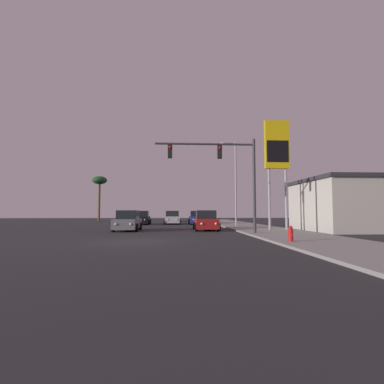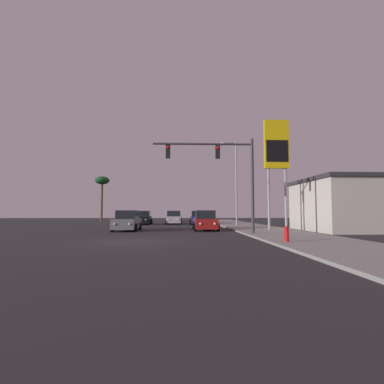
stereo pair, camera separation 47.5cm
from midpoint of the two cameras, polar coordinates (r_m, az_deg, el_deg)
ground_plane at (r=16.17m, az=-10.91°, el=-9.26°), size 120.00×120.00×0.00m
sidewalk_right at (r=26.91m, az=13.16°, el=-6.89°), size 5.00×60.00×0.12m
building_gas_station at (r=28.70m, az=30.71°, el=-2.06°), size 10.30×8.30×4.30m
car_grey at (r=25.44m, az=-11.73°, el=-5.51°), size 2.04×4.32×1.68m
car_silver at (r=38.35m, az=-3.17°, el=-4.98°), size 2.04×4.31×1.68m
car_red at (r=25.49m, az=3.10°, el=-5.58°), size 2.04×4.33×1.68m
car_blue at (r=37.61m, az=1.53°, el=-5.00°), size 2.04×4.32×1.68m
car_black at (r=37.69m, az=-8.92°, el=-4.96°), size 2.04×4.32×1.68m
car_green at (r=47.73m, az=-2.93°, el=-4.74°), size 2.04×4.31×1.68m
traffic_light_mast at (r=20.75m, az=6.79°, el=4.95°), size 6.93×0.36×6.50m
street_lamp at (r=32.28m, az=8.62°, el=2.58°), size 1.74×0.24×9.00m
gas_station_sign at (r=25.86m, az=16.29°, el=7.64°), size 2.00×0.42×9.00m
fire_hydrant at (r=15.44m, az=18.40°, el=-7.59°), size 0.24×0.34×0.76m
palm_tree_far at (r=51.74m, az=-16.50°, el=1.76°), size 2.40×2.40×7.43m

